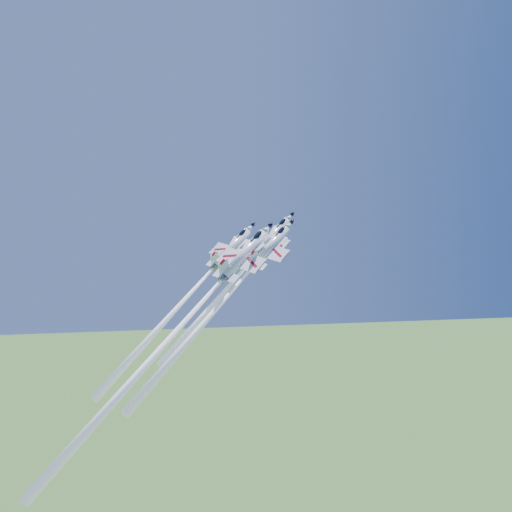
{
  "coord_description": "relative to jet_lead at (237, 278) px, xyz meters",
  "views": [
    {
      "loc": [
        -17.87,
        -118.82,
        98.64
      ],
      "look_at": [
        0.0,
        0.0,
        85.88
      ],
      "focal_mm": 40.0,
      "sensor_mm": 36.0,
      "label": 1
    }
  ],
  "objects": [
    {
      "name": "jet_lead",
      "position": [
        0.0,
        0.0,
        0.0
      ],
      "size": [
        28.05,
        23.16,
        32.36
      ],
      "rotation": [
        0.68,
        0.17,
        -0.86
      ],
      "color": "white"
    },
    {
      "name": "jet_slot",
      "position": [
        -13.59,
        -14.19,
        -8.39
      ],
      "size": [
        40.05,
        33.66,
        47.57
      ],
      "rotation": [
        0.68,
        0.17,
        -0.86
      ],
      "color": "white"
    },
    {
      "name": "jet_left",
      "position": [
        -10.67,
        -4.47,
        -3.12
      ],
      "size": [
        29.67,
        24.68,
        34.65
      ],
      "rotation": [
        0.68,
        0.17,
        -0.86
      ],
      "color": "white"
    },
    {
      "name": "jet_right",
      "position": [
        -3.88,
        -10.47,
        -3.01
      ],
      "size": [
        30.98,
        25.83,
        36.32
      ],
      "rotation": [
        0.68,
        0.17,
        -0.86
      ],
      "color": "white"
    }
  ]
}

